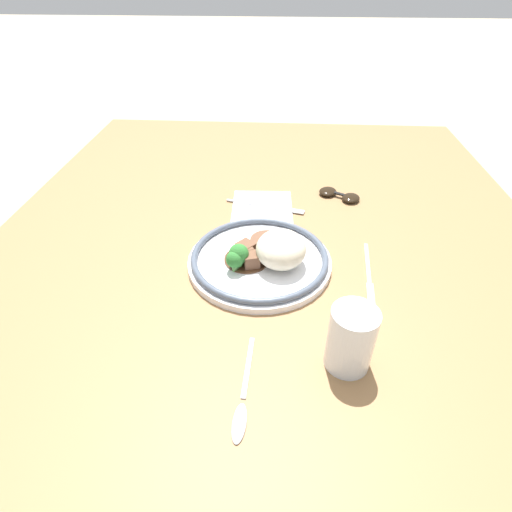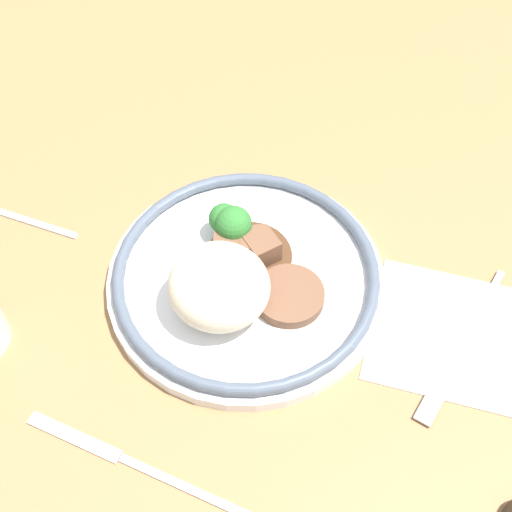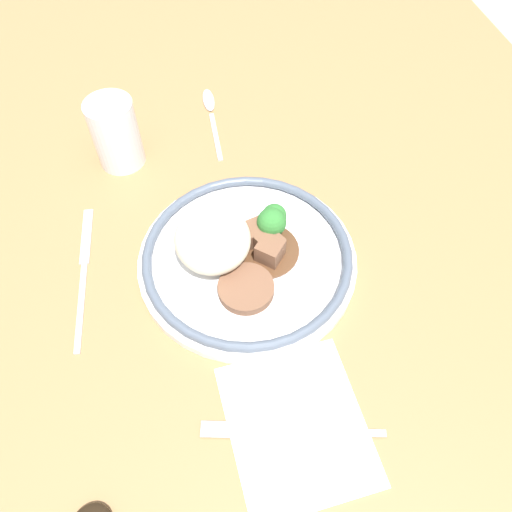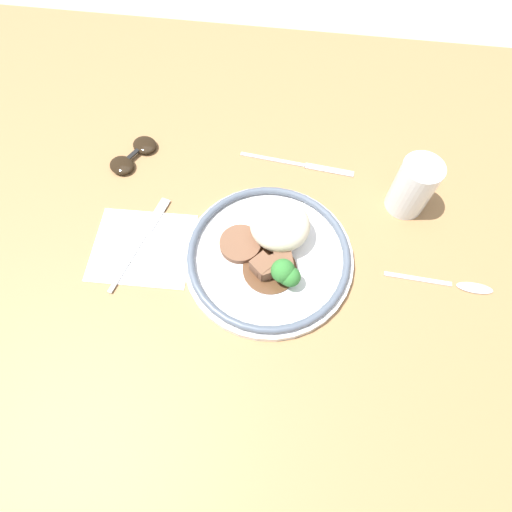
% 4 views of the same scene
% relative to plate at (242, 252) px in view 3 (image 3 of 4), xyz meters
% --- Properties ---
extents(ground_plane, '(8.00, 8.00, 0.00)m').
position_rel_plate_xyz_m(ground_plane, '(-0.02, 0.01, -0.06)').
color(ground_plane, tan).
extents(dining_table, '(1.55, 1.16, 0.04)m').
position_rel_plate_xyz_m(dining_table, '(-0.02, 0.01, -0.04)').
color(dining_table, olive).
rests_on(dining_table, ground).
extents(napkin, '(0.17, 0.14, 0.00)m').
position_rel_plate_xyz_m(napkin, '(-0.21, -0.01, -0.02)').
color(napkin, white).
rests_on(napkin, dining_table).
extents(plate, '(0.27, 0.27, 0.08)m').
position_rel_plate_xyz_m(plate, '(0.00, 0.00, 0.00)').
color(plate, white).
rests_on(plate, dining_table).
extents(juice_glass, '(0.07, 0.07, 0.10)m').
position_rel_plate_xyz_m(juice_glass, '(0.22, 0.13, 0.02)').
color(juice_glass, orange).
rests_on(juice_glass, dining_table).
extents(fork, '(0.06, 0.18, 0.00)m').
position_rel_plate_xyz_m(fork, '(-0.21, 0.01, -0.02)').
color(fork, '#B7B7BC').
rests_on(fork, napkin).
extents(knife, '(0.21, 0.03, 0.00)m').
position_rel_plate_xyz_m(knife, '(0.04, 0.19, -0.02)').
color(knife, '#B7B7BC').
rests_on(knife, dining_table).
extents(spoon, '(0.17, 0.02, 0.01)m').
position_rel_plate_xyz_m(spoon, '(0.30, -0.01, -0.02)').
color(spoon, '#B7B7BC').
rests_on(spoon, dining_table).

